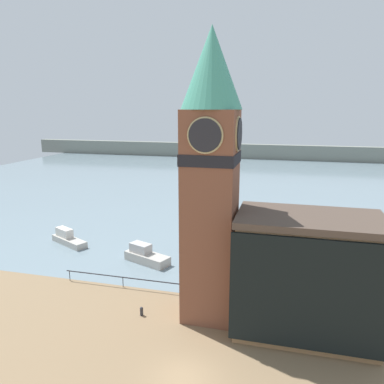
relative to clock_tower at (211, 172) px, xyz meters
name	(u,v)px	position (x,y,z in m)	size (l,w,h in m)	color
ground_plane	(184,378)	(-0.02, -8.05, -12.41)	(160.00, 160.00, 0.00)	#846B4C
water	(262,180)	(-0.02, 63.02, -12.41)	(160.00, 120.00, 0.00)	gray
far_shoreline	(271,152)	(-0.02, 103.02, -9.91)	(180.00, 3.00, 5.00)	gray
pier_railing	(123,278)	(-9.31, 2.77, -11.45)	(12.50, 0.08, 1.09)	#232328
clock_tower	(211,172)	(0.00, 0.00, 0.00)	(4.72, 4.72, 23.36)	brown
pier_building	(307,275)	(7.74, -0.54, -7.62)	(10.97, 6.65, 9.54)	#9E754C
boat_near	(146,256)	(-9.42, 9.18, -11.65)	(5.86, 3.84, 2.08)	#B7B2A8
boat_far	(68,239)	(-21.47, 12.21, -11.72)	(6.04, 4.08, 1.94)	#B7B2A8
mooring_bollard_near	(142,311)	(-5.57, -1.62, -11.98)	(0.29, 0.29, 0.79)	#2D2D33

